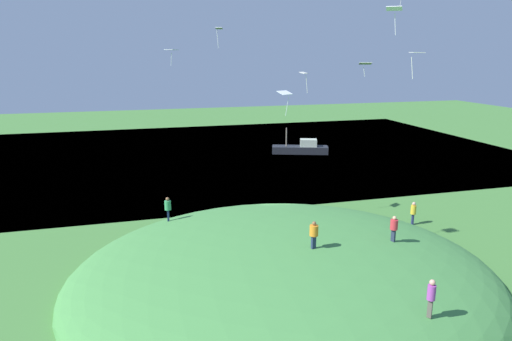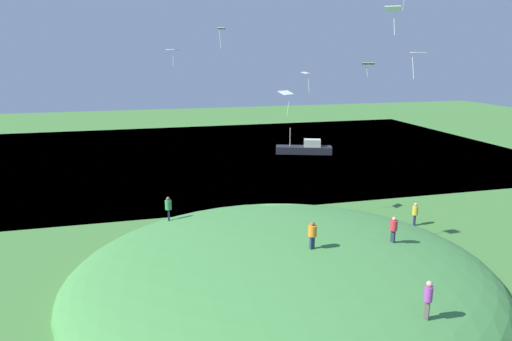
{
  "view_description": "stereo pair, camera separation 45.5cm",
  "coord_description": "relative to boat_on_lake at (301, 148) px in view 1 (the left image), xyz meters",
  "views": [
    {
      "loc": [
        34.07,
        -11.12,
        12.87
      ],
      "look_at": [
        5.79,
        -3.21,
        5.56
      ],
      "focal_mm": 33.03,
      "sensor_mm": 36.0,
      "label": 1
    },
    {
      "loc": [
        34.19,
        -10.69,
        12.87
      ],
      "look_at": [
        5.79,
        -3.21,
        5.56
      ],
      "focal_mm": 33.03,
      "sensor_mm": 36.0,
      "label": 2
    }
  ],
  "objects": [
    {
      "name": "kite_1",
      "position": [
        18.43,
        -18.39,
        12.48
      ],
      "size": [
        1.2,
        1.15,
        1.3
      ],
      "color": "silver"
    },
    {
      "name": "kite_0",
      "position": [
        24.32,
        -10.85,
        9.36
      ],
      "size": [
        1.1,
        1.24,
        1.85
      ],
      "color": "white"
    },
    {
      "name": "lake_water",
      "position": [
        -3.24,
        -11.17,
        -0.84
      ],
      "size": [
        48.22,
        80.0,
        0.4
      ],
      "primitive_type": "cube",
      "color": "#33537A",
      "rests_on": "ground_plane"
    },
    {
      "name": "kite_10",
      "position": [
        20.0,
        -7.7,
        10.54
      ],
      "size": [
        0.83,
        0.86,
        1.73
      ],
      "color": "white"
    },
    {
      "name": "kite_9",
      "position": [
        30.81,
        -4.4,
        12.23
      ],
      "size": [
        1.23,
        1.02,
        1.66
      ],
      "color": "white"
    },
    {
      "name": "grass_hill",
      "position": [
        33.31,
        -13.9,
        -0.64
      ],
      "size": [
        23.8,
        25.21,
        5.05
      ],
      "primitive_type": "ellipsoid",
      "color": "#42833F",
      "rests_on": "ground_plane"
    },
    {
      "name": "kite_3",
      "position": [
        35.68,
        -9.16,
        14.31
      ],
      "size": [
        0.87,
        0.92,
        1.36
      ],
      "color": "white"
    },
    {
      "name": "person_on_hilltop",
      "position": [
        26.1,
        -19.85,
        2.04
      ],
      "size": [
        0.46,
        0.46,
        1.72
      ],
      "rotation": [
        0.0,
        0.0,
        3.1
      ],
      "color": "navy",
      "rests_on": "grass_hill"
    },
    {
      "name": "person_walking_path",
      "position": [
        34.68,
        -7.61,
        2.49
      ],
      "size": [
        0.56,
        0.56,
        1.56
      ],
      "rotation": [
        0.0,
        0.0,
        3.5
      ],
      "color": "#232C42",
      "rests_on": "grass_hill"
    },
    {
      "name": "person_near_shore",
      "position": [
        27.53,
        -1.38,
        0.51
      ],
      "size": [
        0.49,
        0.49,
        1.83
      ],
      "rotation": [
        0.0,
        0.0,
        2.92
      ],
      "color": "navy",
      "rests_on": "ground_plane"
    },
    {
      "name": "person_watching_kites",
      "position": [
        35.05,
        -12.79,
        2.8
      ],
      "size": [
        0.61,
        0.61,
        1.56
      ],
      "rotation": [
        0.0,
        0.0,
        1.91
      ],
      "color": "#202D4B",
      "rests_on": "grass_hill"
    },
    {
      "name": "boat_on_lake",
      "position": [
        0.0,
        0.0,
        0.0
      ],
      "size": [
        4.26,
        7.56,
        3.4
      ],
      "rotation": [
        0.0,
        0.0,
        1.24
      ],
      "color": "black",
      "rests_on": "lake_water"
    },
    {
      "name": "kite_7",
      "position": [
        17.26,
        -0.61,
        11.31
      ],
      "size": [
        1.15,
        1.35,
        1.3
      ],
      "color": "white"
    },
    {
      "name": "person_with_child",
      "position": [
        41.61,
        -10.01,
        2.15
      ],
      "size": [
        0.5,
        0.5,
        1.81
      ],
      "rotation": [
        0.0,
        0.0,
        0.6
      ],
      "color": "#554D47",
      "rests_on": "grass_hill"
    },
    {
      "name": "ground_plane",
      "position": [
        23.26,
        -11.17,
        -0.64
      ],
      "size": [
        160.0,
        160.0,
        0.0
      ],
      "primitive_type": "plane",
      "color": "#407734"
    },
    {
      "name": "kite_2",
      "position": [
        14.64,
        -13.78,
        14.21
      ],
      "size": [
        0.67,
        0.76,
        1.82
      ],
      "color": "white"
    }
  ]
}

